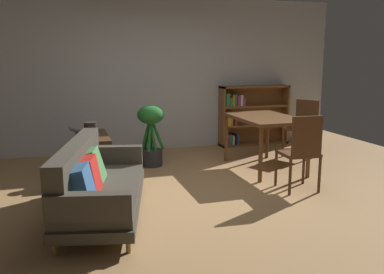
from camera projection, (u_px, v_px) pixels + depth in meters
ground_plane at (206, 193)px, 5.11m from camera, size 8.16×8.16×0.00m
back_wall_panel at (157, 74)px, 7.39m from camera, size 6.80×0.10×2.70m
fabric_couch at (95, 183)px, 4.33m from camera, size 1.17×2.13×0.77m
media_console at (93, 154)px, 6.00m from camera, size 0.44×1.03×0.55m
open_laptop at (85, 133)px, 5.99m from camera, size 0.42×0.31×0.10m
desk_speaker at (91, 130)px, 5.71m from camera, size 0.18×0.18×0.22m
potted_floor_plant at (151, 132)px, 6.32m from camera, size 0.41×0.41×0.93m
dining_table at (265, 122)px, 6.11m from camera, size 0.83×1.32×0.79m
dining_chair_near at (301, 149)px, 5.09m from camera, size 0.45×0.45×0.96m
dining_chair_far at (303, 125)px, 6.92m from camera, size 0.58×0.59×0.95m
bookshelf at (249, 115)px, 7.90m from camera, size 1.35×0.28×1.13m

